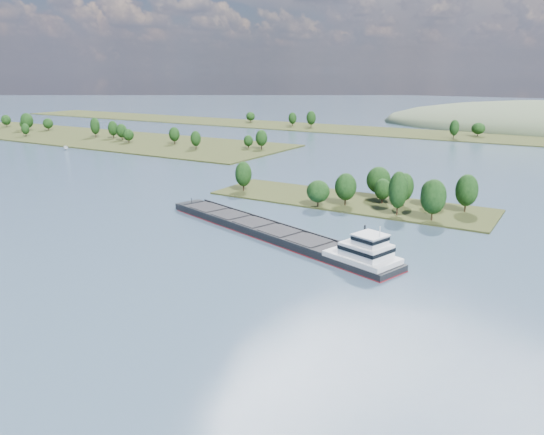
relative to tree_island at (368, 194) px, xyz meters
The scene contains 6 objects.
ground 59.53m from the tree_island, 97.38° to the right, with size 1800.00×1800.00×0.00m, color #374E60.
tree_island is the anchor object (origin of this frame).
left_bank 250.44m from the tree_island, 161.06° to the left, with size 300.00×80.00×15.21m.
back_shoreline 221.11m from the tree_island, 89.69° to the left, with size 900.00×60.00×15.97m.
cargo_barge 48.78m from the tree_island, 96.32° to the right, with size 85.01×35.35×11.62m.
motorboat 203.27m from the tree_island, behind, with size 2.36×6.28×2.43m, color white.
Camera 1 is at (71.27, 9.13, 45.27)m, focal length 35.00 mm.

